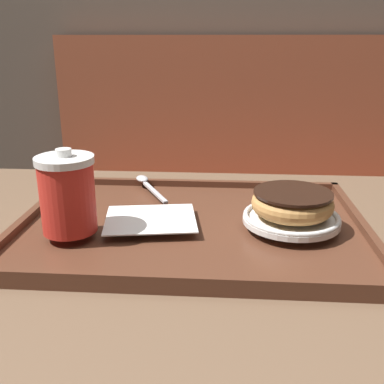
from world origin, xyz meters
The scene contains 8 objects.
booth_bench centered at (0.30, 0.87, 0.32)m, with size 1.62×0.44×1.00m.
cafe_table centered at (0.00, 0.00, 0.54)m, with size 0.91×0.69×0.70m.
serving_tray centered at (0.04, 0.02, 0.71)m, with size 0.53×0.38×0.02m.
napkin_paper centered at (-0.02, 0.01, 0.73)m, with size 0.15×0.14×0.00m.
coffee_cup_front centered at (-0.13, -0.04, 0.78)m, with size 0.08×0.08×0.12m.
plate_with_chocolate_donut centered at (0.19, 0.01, 0.73)m, with size 0.15×0.15×0.01m.
donut_chocolate_glazed centered at (0.19, 0.01, 0.76)m, with size 0.12×0.12×0.04m.
spoon centered at (-0.06, 0.18, 0.73)m, with size 0.08×0.14×0.01m.
Camera 1 is at (0.09, -0.63, 0.99)m, focal length 42.00 mm.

